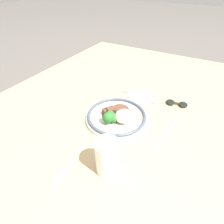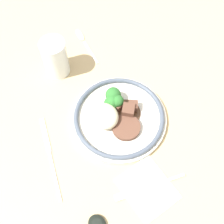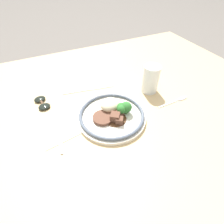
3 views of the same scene
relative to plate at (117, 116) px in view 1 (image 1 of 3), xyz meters
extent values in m
plane|color=#5B5651|center=(-0.04, 0.01, -0.06)|extent=(8.00, 8.00, 0.00)
cube|color=tan|center=(-0.04, 0.01, -0.04)|extent=(1.58, 1.20, 0.04)
cube|color=silver|center=(-0.19, 0.02, -0.02)|extent=(0.14, 0.13, 0.00)
cylinder|color=silver|center=(0.00, 0.00, -0.01)|extent=(0.25, 0.25, 0.01)
torus|color=#4C5666|center=(0.00, 0.00, 0.00)|extent=(0.23, 0.23, 0.01)
ellipsoid|color=beige|center=(0.00, 0.03, 0.02)|extent=(0.07, 0.07, 0.04)
cylinder|color=brown|center=(-0.04, 0.00, 0.00)|extent=(0.07, 0.07, 0.01)
cylinder|color=#51331E|center=(0.00, -0.02, 0.00)|extent=(0.08, 0.08, 0.00)
cube|color=brown|center=(0.02, -0.01, 0.01)|extent=(0.03, 0.03, 0.02)
cube|color=brown|center=(0.00, -0.05, 0.01)|extent=(0.03, 0.03, 0.02)
cube|color=brown|center=(0.00, -0.03, 0.01)|extent=(0.04, 0.04, 0.03)
cylinder|color=#5B8E47|center=(0.03, -0.01, 0.00)|extent=(0.01, 0.01, 0.01)
sphere|color=#2D702D|center=(0.03, -0.01, 0.02)|extent=(0.03, 0.03, 0.03)
cylinder|color=#5B8E47|center=(0.03, 0.00, 0.00)|extent=(0.01, 0.01, 0.01)
sphere|color=#2D702D|center=(0.03, 0.00, 0.02)|extent=(0.03, 0.03, 0.03)
cylinder|color=#5B8E47|center=(0.03, -0.01, 0.00)|extent=(0.01, 0.01, 0.02)
sphere|color=#2D702D|center=(0.03, -0.01, 0.02)|extent=(0.03, 0.03, 0.03)
cylinder|color=#5B8E47|center=(0.05, -0.01, 0.00)|extent=(0.01, 0.01, 0.01)
sphere|color=#2D702D|center=(0.05, -0.01, 0.02)|extent=(0.04, 0.04, 0.04)
cylinder|color=#5B8E47|center=(0.04, 0.01, 0.00)|extent=(0.01, 0.01, 0.01)
sphere|color=#2D702D|center=(0.04, 0.01, 0.01)|extent=(0.03, 0.03, 0.03)
cylinder|color=orange|center=(0.21, 0.08, 0.02)|extent=(0.06, 0.06, 0.08)
cylinder|color=white|center=(0.21, 0.08, 0.04)|extent=(0.07, 0.07, 0.11)
cube|color=#B7B7BC|center=(-0.20, -0.02, -0.01)|extent=(0.02, 0.11, 0.00)
cube|color=#B7B7BC|center=(-0.19, 0.07, -0.01)|extent=(0.02, 0.07, 0.00)
cube|color=#B7B7BC|center=(-0.07, 0.20, -0.02)|extent=(0.13, 0.03, 0.00)
cube|color=#B7B7BC|center=(0.04, 0.19, -0.02)|extent=(0.10, 0.03, 0.00)
cube|color=#B7B7BC|center=(0.23, -0.03, -0.02)|extent=(0.09, 0.01, 0.00)
ellipsoid|color=#B7B7BC|center=(0.30, -0.02, -0.02)|extent=(0.05, 0.02, 0.01)
ellipsoid|color=black|center=(-0.22, 0.16, -0.01)|extent=(0.05, 0.05, 0.01)
ellipsoid|color=black|center=(-0.22, 0.21, -0.01)|extent=(0.05, 0.05, 0.01)
cube|color=#472D19|center=(-0.22, 0.18, -0.01)|extent=(0.01, 0.02, 0.00)
camera|label=1|loc=(0.47, 0.24, 0.44)|focal=28.00mm
camera|label=2|loc=(-0.32, 0.17, 0.71)|focal=50.00mm
camera|label=3|loc=(-0.19, -0.40, 0.44)|focal=28.00mm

